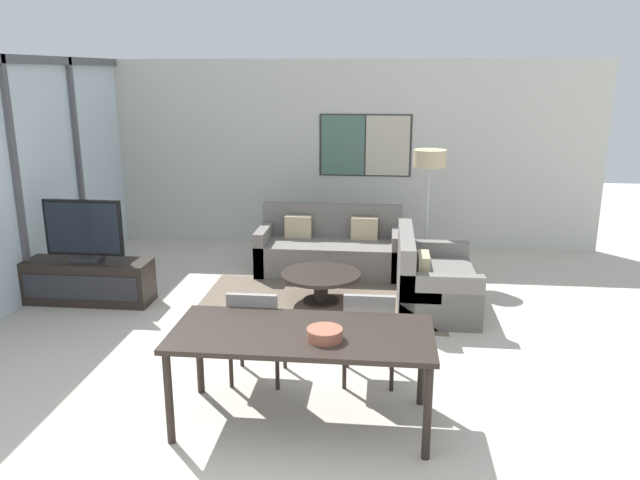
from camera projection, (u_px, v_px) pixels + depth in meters
ground_plane at (268, 471)px, 4.22m from camera, size 24.00×24.00×0.00m
wall_back at (338, 154)px, 9.42m from camera, size 7.82×0.09×2.80m
window_wall_left at (13, 172)px, 6.95m from camera, size 0.07×5.81×2.80m
area_rug at (321, 302)px, 7.32m from camera, size 2.83×1.70×0.01m
tv_console at (89, 281)px, 7.26m from camera, size 1.47×0.45×0.50m
television at (84, 231)px, 7.11m from camera, size 0.91×0.20×0.72m
sofa_main at (330, 250)px, 8.44m from camera, size 1.92×0.87×0.86m
sofa_side at (429, 283)px, 7.12m from camera, size 0.87×1.46×0.86m
coffee_table at (321, 280)px, 7.25m from camera, size 0.93×0.93×0.36m
dining_table at (302, 340)px, 4.64m from camera, size 1.95×0.87×0.75m
dining_chair_left at (256, 328)px, 5.32m from camera, size 0.46×0.46×0.85m
dining_chair_centre at (369, 329)px, 5.30m from camera, size 0.46×0.46×0.85m
fruit_bowl at (325, 333)px, 4.46m from camera, size 0.26×0.26×0.09m
floor_lamp at (429, 165)px, 8.02m from camera, size 0.42×0.42×1.65m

